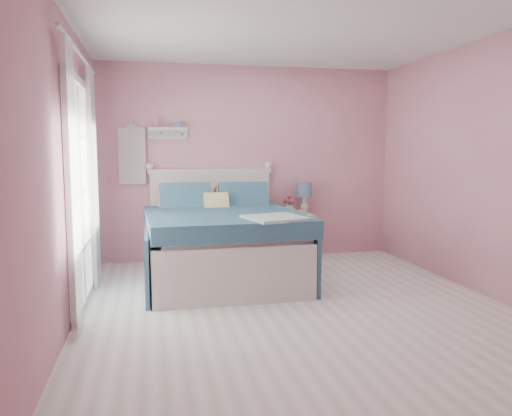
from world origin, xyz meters
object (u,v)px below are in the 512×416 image
object	(u,v)px
vase	(289,208)
nightstand	(298,236)
bed	(221,243)
teacup	(298,213)
table_lamp	(304,192)

from	to	relation	value
vase	nightstand	bearing A→B (deg)	-6.45
bed	teacup	bearing A→B (deg)	27.96
table_lamp	teacup	distance (m)	0.38
nightstand	teacup	world-z (taller)	teacup
nightstand	table_lamp	size ratio (longest dim) A/B	1.41
table_lamp	nightstand	bearing A→B (deg)	-150.24
nightstand	table_lamp	world-z (taller)	table_lamp
vase	table_lamp	bearing A→B (deg)	11.55
table_lamp	teacup	world-z (taller)	table_lamp
bed	table_lamp	xyz separation A→B (m)	(1.28, 0.90, 0.49)
bed	nightstand	world-z (taller)	bed
nightstand	vase	size ratio (longest dim) A/B	3.54
table_lamp	vase	distance (m)	0.32
nightstand	vase	world-z (taller)	vase
bed	vase	distance (m)	1.38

